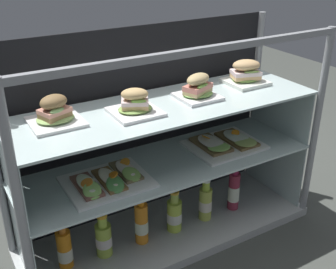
# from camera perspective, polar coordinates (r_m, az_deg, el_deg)

# --- Properties ---
(ground_plane) EXTENTS (6.00, 6.00, 0.02)m
(ground_plane) POSITION_cam_1_polar(r_m,az_deg,el_deg) (2.12, 0.00, -13.41)
(ground_plane) COLOR #424540
(ground_plane) RESTS_ON ground
(case_base_deck) EXTENTS (1.39, 0.46, 0.04)m
(case_base_deck) POSITION_cam_1_polar(r_m,az_deg,el_deg) (2.10, 0.00, -12.73)
(case_base_deck) COLOR #B9BDBB
(case_base_deck) RESTS_ON ground
(case_frame) EXTENTS (1.39, 0.46, 0.96)m
(case_frame) POSITION_cam_1_polar(r_m,az_deg,el_deg) (1.94, -2.06, 1.23)
(case_frame) COLOR gray
(case_frame) RESTS_ON ground
(riser_lower_tier) EXTENTS (1.32, 0.40, 0.34)m
(riser_lower_tier) POSITION_cam_1_polar(r_m,az_deg,el_deg) (1.98, 0.00, -8.35)
(riser_lower_tier) COLOR silver
(riser_lower_tier) RESTS_ON case_base_deck
(shelf_lower_glass) EXTENTS (1.34, 0.41, 0.01)m
(shelf_lower_glass) POSITION_cam_1_polar(r_m,az_deg,el_deg) (1.89, 0.00, -3.90)
(shelf_lower_glass) COLOR silver
(shelf_lower_glass) RESTS_ON riser_lower_tier
(riser_upper_tier) EXTENTS (1.32, 0.40, 0.26)m
(riser_upper_tier) POSITION_cam_1_polar(r_m,az_deg,el_deg) (1.83, 0.00, -0.14)
(riser_upper_tier) COLOR silver
(riser_upper_tier) RESTS_ON shelf_lower_glass
(shelf_upper_glass) EXTENTS (1.34, 0.41, 0.01)m
(shelf_upper_glass) POSITION_cam_1_polar(r_m,az_deg,el_deg) (1.77, 0.00, 3.86)
(shelf_upper_glass) COLOR silver
(shelf_upper_glass) RESTS_ON riser_upper_tier
(plated_roll_sandwich_mid_right) EXTENTS (0.19, 0.19, 0.11)m
(plated_roll_sandwich_mid_right) POSITION_cam_1_polar(r_m,az_deg,el_deg) (1.63, -14.94, 2.74)
(plated_roll_sandwich_mid_right) COLOR white
(plated_roll_sandwich_mid_right) RESTS_ON shelf_upper_glass
(plated_roll_sandwich_far_left) EXTENTS (0.19, 0.19, 0.10)m
(plated_roll_sandwich_far_left) POSITION_cam_1_polar(r_m,az_deg,el_deg) (1.67, -4.44, 3.97)
(plated_roll_sandwich_far_left) COLOR white
(plated_roll_sandwich_far_left) RESTS_ON shelf_upper_glass
(plated_roll_sandwich_mid_left) EXTENTS (0.17, 0.17, 0.11)m
(plated_roll_sandwich_mid_left) POSITION_cam_1_polar(r_m,az_deg,el_deg) (1.83, 4.05, 6.11)
(plated_roll_sandwich_mid_left) COLOR white
(plated_roll_sandwich_mid_left) RESTS_ON shelf_upper_glass
(plated_roll_sandwich_right_of_center) EXTENTS (0.18, 0.18, 0.12)m
(plated_roll_sandwich_right_of_center) POSITION_cam_1_polar(r_m,az_deg,el_deg) (2.04, 10.39, 7.97)
(plated_roll_sandwich_right_of_center) COLOR white
(plated_roll_sandwich_right_of_center) RESTS_ON shelf_upper_glass
(open_sandwich_tray_far_left) EXTENTS (0.34, 0.27, 0.06)m
(open_sandwich_tray_far_left) POSITION_cam_1_polar(r_m,az_deg,el_deg) (1.74, -8.08, -6.08)
(open_sandwich_tray_far_left) COLOR white
(open_sandwich_tray_far_left) RESTS_ON shelf_lower_glass
(open_sandwich_tray_near_right_corner) EXTENTS (0.34, 0.27, 0.06)m
(open_sandwich_tray_near_right_corner) POSITION_cam_1_polar(r_m,az_deg,el_deg) (2.04, 7.62, -1.11)
(open_sandwich_tray_near_right_corner) COLOR white
(open_sandwich_tray_near_right_corner) RESTS_ON shelf_lower_glass
(juice_bottle_back_center) EXTENTS (0.06, 0.06, 0.23)m
(juice_bottle_back_center) POSITION_cam_1_polar(r_m,az_deg,el_deg) (1.87, -13.72, -14.69)
(juice_bottle_back_center) COLOR orange
(juice_bottle_back_center) RESTS_ON case_base_deck
(juice_bottle_front_middle) EXTENTS (0.07, 0.07, 0.21)m
(juice_bottle_front_middle) POSITION_cam_1_polar(r_m,az_deg,el_deg) (1.90, -8.64, -13.59)
(juice_bottle_front_middle) COLOR #ADC948
(juice_bottle_front_middle) RESTS_ON case_base_deck
(juice_bottle_back_right) EXTENTS (0.06, 0.06, 0.26)m
(juice_bottle_back_right) POSITION_cam_1_polar(r_m,az_deg,el_deg) (1.94, -3.59, -11.69)
(juice_bottle_back_right) COLOR orange
(juice_bottle_back_right) RESTS_ON case_base_deck
(juice_bottle_front_left_end) EXTENTS (0.07, 0.07, 0.21)m
(juice_bottle_front_left_end) POSITION_cam_1_polar(r_m,az_deg,el_deg) (2.02, 0.85, -10.67)
(juice_bottle_front_left_end) COLOR #BBD648
(juice_bottle_front_left_end) RESTS_ON case_base_deck
(juice_bottle_front_right_end) EXTENTS (0.06, 0.06, 0.22)m
(juice_bottle_front_right_end) POSITION_cam_1_polar(r_m,az_deg,el_deg) (2.09, 5.04, -9.08)
(juice_bottle_front_right_end) COLOR #C1CD54
(juice_bottle_front_right_end) RESTS_ON case_base_deck
(juice_bottle_back_left) EXTENTS (0.06, 0.06, 0.26)m
(juice_bottle_back_left) POSITION_cam_1_polar(r_m,az_deg,el_deg) (2.18, 8.83, -7.38)
(juice_bottle_back_left) COLOR #912B3F
(juice_bottle_back_left) RESTS_ON case_base_deck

